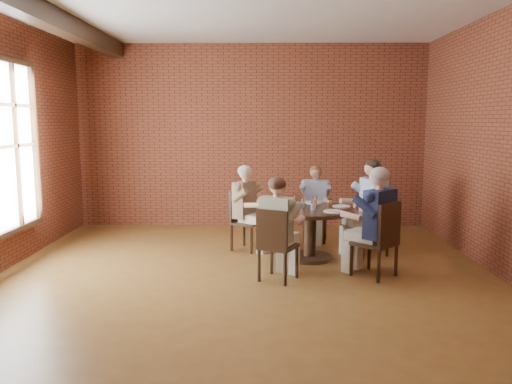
{
  "coord_description": "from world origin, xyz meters",
  "views": [
    {
      "loc": [
        0.22,
        -5.91,
        1.99
      ],
      "look_at": [
        0.13,
        1.0,
        1.0
      ],
      "focal_mm": 35.0,
      "sensor_mm": 36.0,
      "label": 1
    }
  ],
  "objects_px": {
    "diner_b": "(315,204)",
    "chair_c": "(243,217)",
    "dining_table": "(310,223)",
    "chair_e": "(381,237)",
    "diner_d": "(278,229)",
    "chair_b": "(315,212)",
    "chair_a": "(374,219)",
    "diner_a": "(369,208)",
    "diner_c": "(248,208)",
    "chair_d": "(275,242)",
    "diner_e": "(375,222)",
    "smartphone": "(342,212)"
  },
  "relations": [
    {
      "from": "diner_b",
      "to": "chair_e",
      "type": "bearing_deg",
      "value": -62.15
    },
    {
      "from": "chair_b",
      "to": "chair_e",
      "type": "xyz_separation_m",
      "value": [
        0.62,
        -2.01,
        0.04
      ]
    },
    {
      "from": "chair_c",
      "to": "chair_e",
      "type": "relative_size",
      "value": 0.95
    },
    {
      "from": "dining_table",
      "to": "chair_d",
      "type": "relative_size",
      "value": 1.36
    },
    {
      "from": "dining_table",
      "to": "diner_c",
      "type": "bearing_deg",
      "value": 150.03
    },
    {
      "from": "chair_d",
      "to": "chair_b",
      "type": "bearing_deg",
      "value": -81.02
    },
    {
      "from": "dining_table",
      "to": "diner_b",
      "type": "height_order",
      "value": "diner_b"
    },
    {
      "from": "diner_c",
      "to": "chair_d",
      "type": "distance_m",
      "value": 1.6
    },
    {
      "from": "chair_d",
      "to": "diner_d",
      "type": "height_order",
      "value": "diner_d"
    },
    {
      "from": "diner_a",
      "to": "chair_c",
      "type": "relative_size",
      "value": 1.53
    },
    {
      "from": "diner_a",
      "to": "diner_c",
      "type": "xyz_separation_m",
      "value": [
        -1.82,
        0.22,
        -0.05
      ]
    },
    {
      "from": "chair_b",
      "to": "diner_e",
      "type": "relative_size",
      "value": 0.63
    },
    {
      "from": "chair_b",
      "to": "smartphone",
      "type": "xyz_separation_m",
      "value": [
        0.2,
        -1.52,
        0.27
      ]
    },
    {
      "from": "diner_b",
      "to": "diner_a",
      "type": "bearing_deg",
      "value": -38.21
    },
    {
      "from": "diner_a",
      "to": "diner_e",
      "type": "height_order",
      "value": "diner_a"
    },
    {
      "from": "diner_b",
      "to": "diner_c",
      "type": "bearing_deg",
      "value": -142.92
    },
    {
      "from": "chair_b",
      "to": "diner_d",
      "type": "relative_size",
      "value": 0.68
    },
    {
      "from": "diner_a",
      "to": "chair_d",
      "type": "xyz_separation_m",
      "value": [
        -1.43,
        -1.32,
        -0.21
      ]
    },
    {
      "from": "dining_table",
      "to": "smartphone",
      "type": "xyz_separation_m",
      "value": [
        0.4,
        -0.35,
        0.23
      ]
    },
    {
      "from": "dining_table",
      "to": "diner_b",
      "type": "relative_size",
      "value": 1.0
    },
    {
      "from": "chair_c",
      "to": "diner_e",
      "type": "bearing_deg",
      "value": -97.51
    },
    {
      "from": "chair_c",
      "to": "diner_e",
      "type": "relative_size",
      "value": 0.66
    },
    {
      "from": "dining_table",
      "to": "diner_d",
      "type": "relative_size",
      "value": 0.96
    },
    {
      "from": "diner_e",
      "to": "diner_b",
      "type": "bearing_deg",
      "value": -117.63
    },
    {
      "from": "diner_b",
      "to": "chair_c",
      "type": "xyz_separation_m",
      "value": [
        -1.17,
        -0.53,
        -0.12
      ]
    },
    {
      "from": "chair_b",
      "to": "chair_a",
      "type": "bearing_deg",
      "value": -36.67
    },
    {
      "from": "diner_a",
      "to": "diner_b",
      "type": "height_order",
      "value": "diner_a"
    },
    {
      "from": "dining_table",
      "to": "diner_d",
      "type": "xyz_separation_m",
      "value": [
        -0.48,
        -0.94,
        0.13
      ]
    },
    {
      "from": "diner_b",
      "to": "chair_e",
      "type": "relative_size",
      "value": 1.28
    },
    {
      "from": "chair_c",
      "to": "diner_d",
      "type": "bearing_deg",
      "value": -131.67
    },
    {
      "from": "diner_c",
      "to": "diner_e",
      "type": "height_order",
      "value": "diner_e"
    },
    {
      "from": "chair_b",
      "to": "diner_c",
      "type": "distance_m",
      "value": 1.3
    },
    {
      "from": "chair_b",
      "to": "chair_d",
      "type": "height_order",
      "value": "chair_d"
    },
    {
      "from": "diner_a",
      "to": "diner_d",
      "type": "height_order",
      "value": "diner_a"
    },
    {
      "from": "chair_b",
      "to": "chair_c",
      "type": "relative_size",
      "value": 0.96
    },
    {
      "from": "chair_d",
      "to": "smartphone",
      "type": "bearing_deg",
      "value": -116.77
    },
    {
      "from": "diner_e",
      "to": "smartphone",
      "type": "relative_size",
      "value": 9.23
    },
    {
      "from": "diner_d",
      "to": "smartphone",
      "type": "bearing_deg",
      "value": -118.76
    },
    {
      "from": "dining_table",
      "to": "chair_c",
      "type": "bearing_deg",
      "value": 150.03
    },
    {
      "from": "chair_a",
      "to": "diner_b",
      "type": "distance_m",
      "value": 1.12
    },
    {
      "from": "dining_table",
      "to": "diner_a",
      "type": "relative_size",
      "value": 0.88
    },
    {
      "from": "dining_table",
      "to": "chair_e",
      "type": "relative_size",
      "value": 1.28
    },
    {
      "from": "chair_c",
      "to": "diner_d",
      "type": "xyz_separation_m",
      "value": [
        0.5,
        -1.51,
        0.15
      ]
    },
    {
      "from": "chair_a",
      "to": "diner_e",
      "type": "relative_size",
      "value": 0.7
    },
    {
      "from": "chair_a",
      "to": "chair_b",
      "type": "height_order",
      "value": "chair_a"
    },
    {
      "from": "diner_a",
      "to": "diner_c",
      "type": "distance_m",
      "value": 1.83
    },
    {
      "from": "chair_a",
      "to": "chair_b",
      "type": "distance_m",
      "value": 1.16
    },
    {
      "from": "diner_b",
      "to": "chair_c",
      "type": "height_order",
      "value": "diner_b"
    },
    {
      "from": "dining_table",
      "to": "diner_b",
      "type": "xyz_separation_m",
      "value": [
        0.19,
        1.1,
        0.1
      ]
    },
    {
      "from": "chair_e",
      "to": "chair_b",
      "type": "bearing_deg",
      "value": -117.32
    }
  ]
}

